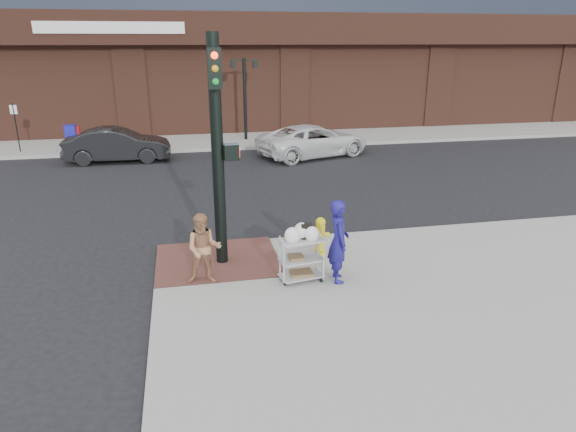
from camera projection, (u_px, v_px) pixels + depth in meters
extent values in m
plane|color=black|center=(249.00, 280.00, 11.23)|extent=(220.00, 220.00, 0.00)
cube|color=gray|center=(346.00, 101.00, 43.24)|extent=(65.00, 36.00, 0.15)
cube|color=#572E29|center=(218.00, 260.00, 11.90)|extent=(2.80, 2.40, 0.01)
cylinder|color=black|center=(245.00, 100.00, 25.73)|extent=(0.16, 0.16, 4.00)
cube|color=black|center=(244.00, 60.00, 25.11)|extent=(1.20, 0.06, 0.06)
cube|color=black|center=(233.00, 64.00, 25.07)|extent=(0.22, 0.22, 0.35)
cube|color=black|center=(255.00, 64.00, 25.28)|extent=(0.22, 0.22, 0.35)
cylinder|color=black|center=(16.00, 128.00, 23.07)|extent=(0.05, 0.05, 2.20)
cylinder|color=black|center=(218.00, 155.00, 11.01)|extent=(0.26, 0.26, 5.00)
cube|color=black|center=(231.00, 152.00, 11.05)|extent=(0.32, 0.28, 0.34)
cube|color=#FF260C|center=(239.00, 152.00, 11.09)|extent=(0.02, 0.18, 0.22)
cube|color=black|center=(215.00, 68.00, 10.17)|extent=(0.28, 0.18, 0.80)
imported|color=navy|center=(339.00, 241.00, 10.63)|extent=(0.49, 0.69, 1.78)
imported|color=#A8734F|center=(204.00, 249.00, 10.57)|extent=(0.79, 0.65, 1.51)
imported|color=black|center=(118.00, 145.00, 21.97)|extent=(4.42, 1.62, 1.45)
imported|color=silver|center=(314.00, 141.00, 22.98)|extent=(5.58, 3.86, 1.42)
cube|color=#A8A7AD|center=(302.00, 240.00, 10.62)|extent=(0.98, 0.66, 0.03)
cube|color=#A8A7AD|center=(302.00, 259.00, 10.76)|extent=(0.98, 0.66, 0.03)
cube|color=#A8A7AD|center=(301.00, 275.00, 10.88)|extent=(0.98, 0.66, 0.03)
cube|color=black|center=(306.00, 232.00, 10.63)|extent=(0.22, 0.14, 0.32)
cube|color=brown|center=(296.00, 257.00, 10.72)|extent=(0.30, 0.34, 0.08)
cube|color=brown|center=(301.00, 273.00, 10.86)|extent=(0.46, 0.36, 0.07)
cylinder|color=gold|center=(320.00, 252.00, 12.23)|extent=(0.30, 0.30, 0.09)
cylinder|color=gold|center=(320.00, 237.00, 12.10)|extent=(0.22, 0.22, 0.67)
sphere|color=gold|center=(321.00, 222.00, 11.98)|extent=(0.24, 0.24, 0.24)
cylinder|color=gold|center=(320.00, 235.00, 12.08)|extent=(0.43, 0.10, 0.10)
cube|color=red|center=(76.00, 137.00, 24.04)|extent=(0.45, 0.41, 1.02)
cube|color=#18199E|center=(71.00, 137.00, 23.73)|extent=(0.48, 0.44, 1.13)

